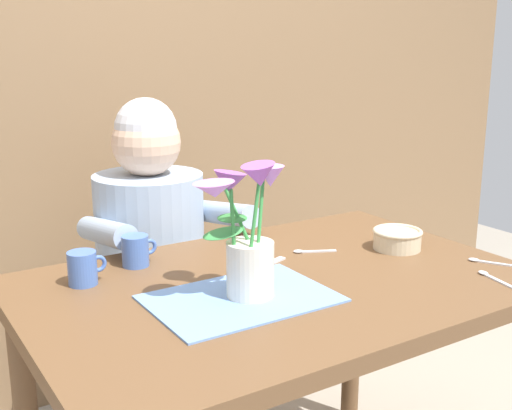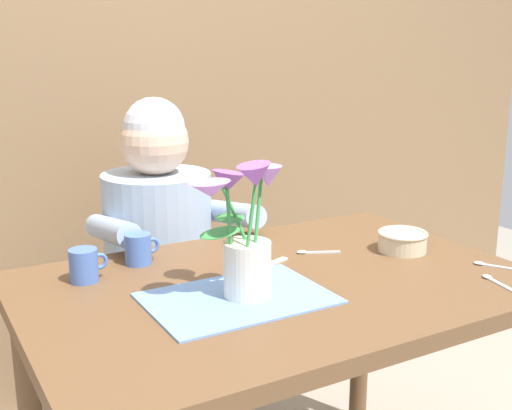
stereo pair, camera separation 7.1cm
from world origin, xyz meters
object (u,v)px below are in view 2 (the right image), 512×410
ceramic_bowl (402,240)px  ceramic_mug (84,265)px  dinner_knife (262,267)px  tea_cup (139,249)px  seated_person (160,276)px  flower_vase (243,235)px

ceramic_bowl → ceramic_mug: bearing=166.3°
dinner_knife → ceramic_bowl: bearing=-30.1°
tea_cup → dinner_knife: bearing=-36.0°
dinner_knife → ceramic_mug: 0.43m
seated_person → tea_cup: (-0.18, -0.33, 0.22)m
seated_person → dinner_knife: bearing=-79.9°
seated_person → tea_cup: size_ratio=12.20×
seated_person → ceramic_bowl: (0.48, -0.59, 0.21)m
flower_vase → dinner_knife: bearing=47.3°
seated_person → flower_vase: seated_person is taller
dinner_knife → flower_vase: bearing=-153.2°
dinner_knife → seated_person: bearing=77.8°
ceramic_bowl → dinner_knife: (-0.40, 0.07, -0.03)m
ceramic_mug → dinner_knife: bearing=-17.7°
ceramic_bowl → tea_cup: 0.71m
seated_person → ceramic_bowl: seated_person is taller
flower_vase → seated_person: bearing=85.1°
flower_vase → tea_cup: (-0.13, 0.33, -0.11)m
tea_cup → flower_vase: bearing=-69.4°
seated_person → dinner_knife: (0.08, -0.52, 0.18)m
seated_person → flower_vase: bearing=-93.1°
tea_cup → ceramic_mug: bearing=-160.0°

